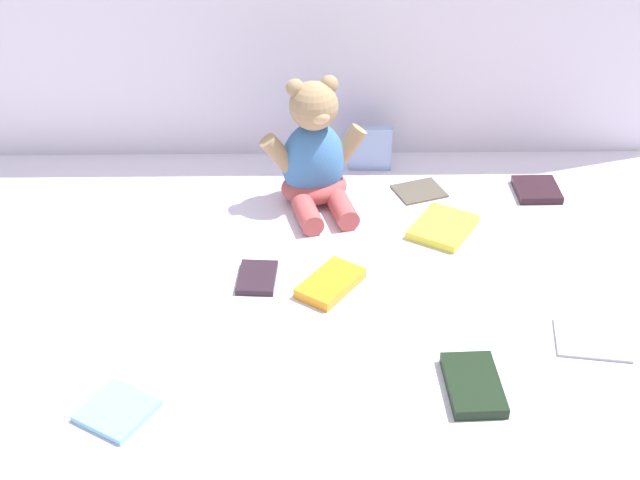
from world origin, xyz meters
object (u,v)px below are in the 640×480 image
(book_case_5, at_px, (331,283))
(book_case_7, at_px, (537,190))
(book_case_8, at_px, (117,411))
(book_case_0, at_px, (473,385))
(book_case_4, at_px, (592,339))
(book_case_1, at_px, (419,190))
(teddy_bear, at_px, (315,158))
(book_case_3, at_px, (443,227))
(book_case_6, at_px, (370,149))
(book_case_2, at_px, (257,278))

(book_case_5, height_order, book_case_7, book_case_5)
(book_case_8, bearing_deg, book_case_0, -54.37)
(book_case_4, bearing_deg, book_case_1, -145.31)
(teddy_bear, bearing_deg, book_case_5, -98.95)
(book_case_3, height_order, book_case_8, book_case_3)
(book_case_6, bearing_deg, book_case_3, -60.17)
(book_case_2, bearing_deg, book_case_0, 144.32)
(book_case_0, distance_m, book_case_8, 0.52)
(book_case_2, height_order, book_case_6, book_case_6)
(book_case_1, bearing_deg, book_case_5, -50.40)
(book_case_3, xyz_separation_m, book_case_8, (-0.54, -0.47, -0.00))
(book_case_4, distance_m, book_case_8, 0.75)
(teddy_bear, distance_m, book_case_0, 0.60)
(book_case_1, bearing_deg, book_case_3, -8.51)
(book_case_3, relative_size, book_case_4, 1.09)
(book_case_3, bearing_deg, book_case_7, 64.70)
(book_case_1, xyz_separation_m, book_case_5, (-0.19, -0.32, 0.00))
(book_case_1, xyz_separation_m, book_case_3, (0.03, -0.15, 0.00))
(book_case_8, bearing_deg, book_case_6, 1.24)
(book_case_5, bearing_deg, teddy_bear, -49.36)
(teddy_bear, height_order, book_case_4, teddy_bear)
(book_case_4, distance_m, book_case_6, 0.65)
(teddy_bear, height_order, book_case_0, teddy_bear)
(book_case_3, bearing_deg, book_case_5, -109.70)
(book_case_8, bearing_deg, book_case_1, -8.30)
(book_case_4, xyz_separation_m, book_case_7, (0.02, 0.46, 0.00))
(book_case_3, bearing_deg, book_case_4, -27.48)
(teddy_bear, bearing_deg, book_case_0, -80.89)
(book_case_2, xyz_separation_m, book_case_5, (0.13, -0.02, 0.00))
(book_case_1, distance_m, book_case_2, 0.44)
(book_case_1, bearing_deg, book_case_4, 5.76)
(book_case_0, relative_size, book_case_6, 1.29)
(teddy_bear, height_order, book_case_5, teddy_bear)
(teddy_bear, height_order, book_case_6, teddy_bear)
(book_case_2, bearing_deg, book_case_8, 63.67)
(teddy_bear, xyz_separation_m, book_case_0, (0.23, -0.55, -0.09))
(book_case_0, height_order, book_case_2, book_case_0)
(teddy_bear, distance_m, book_case_4, 0.63)
(book_case_0, relative_size, book_case_1, 1.34)
(book_case_0, bearing_deg, teddy_bear, -69.34)
(book_case_1, distance_m, book_case_4, 0.52)
(book_case_3, relative_size, book_case_7, 1.31)
(book_case_2, xyz_separation_m, book_case_3, (0.35, 0.15, 0.00))
(book_case_5, bearing_deg, book_case_8, 78.93)
(book_case_4, bearing_deg, book_case_0, -53.86)
(teddy_bear, distance_m, book_case_1, 0.24)
(book_case_2, xyz_separation_m, book_case_6, (0.22, 0.40, 0.04))
(book_case_2, bearing_deg, book_case_3, -152.27)
(teddy_bear, height_order, book_case_8, teddy_bear)
(book_case_1, distance_m, book_case_6, 0.14)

